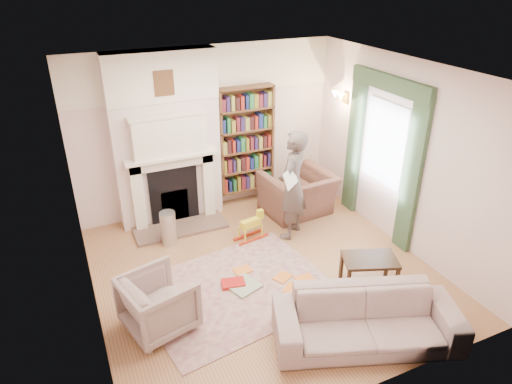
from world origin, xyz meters
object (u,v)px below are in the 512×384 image
armchair_left (158,303)px  man_reading (292,185)px  coffee_table (368,272)px  paraffin_heater (168,228)px  armchair_reading (298,194)px  rocking_horse (251,226)px  bookcase (246,140)px  sofa (367,320)px

armchair_left → man_reading: size_ratio=0.44×
coffee_table → paraffin_heater: bearing=156.2°
armchair_reading → rocking_horse: bearing=17.5°
bookcase → armchair_left: bookcase is taller
armchair_reading → man_reading: man_reading is taller
coffee_table → bookcase: bearing=120.2°
man_reading → coffee_table: man_reading is taller
sofa → paraffin_heater: 3.32m
armchair_reading → coffee_table: 2.21m
bookcase → armchair_left: (-2.24, -2.60, -0.82)m
man_reading → paraffin_heater: size_ratio=3.19×
coffee_table → paraffin_heater: size_ratio=1.27×
armchair_left → coffee_table: 2.76m
sofa → coffee_table: size_ratio=2.99×
armchair_reading → coffee_table: armchair_reading is taller
rocking_horse → bookcase: bearing=59.6°
bookcase → coffee_table: (0.49, -3.00, -0.95)m
paraffin_heater → rocking_horse: paraffin_heater is taller
armchair_left → man_reading: 2.75m
armchair_reading → sofa: size_ratio=0.54×
man_reading → rocking_horse: man_reading is taller
armchair_left → paraffin_heater: armchair_left is taller
bookcase → man_reading: bearing=-82.8°
bookcase → coffee_table: bearing=-80.7°
armchair_left → coffee_table: armchair_left is taller
coffee_table → armchair_left: bearing=-167.4°
paraffin_heater → rocking_horse: 1.27m
rocking_horse → man_reading: bearing=-22.0°
armchair_reading → armchair_left: armchair_reading is taller
bookcase → armchair_reading: size_ratio=1.64×
armchair_reading → armchair_left: (-2.87, -1.80, -0.01)m
man_reading → coffee_table: (0.32, -1.60, -0.65)m
coffee_table → paraffin_heater: 3.04m
armchair_reading → man_reading: (-0.45, -0.60, 0.51)m
sofa → paraffin_heater: sofa is taller
sofa → armchair_left: bearing=170.2°
armchair_reading → bookcase: bearing=-57.2°
sofa → paraffin_heater: size_ratio=3.81×
armchair_left → rocking_horse: armchair_left is taller
armchair_left → sofa: armchair_left is taller
paraffin_heater → rocking_horse: (1.21, -0.40, -0.04)m
bookcase → paraffin_heater: 2.08m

